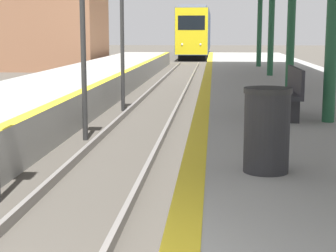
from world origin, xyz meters
TOP-DOWN VIEW (x-y plane):
  - train at (0.00, 55.24)m, footprint 2.75×23.75m
  - signal_far at (-0.96, 14.48)m, footprint 0.36×0.31m
  - trash_bin at (2.48, 3.40)m, footprint 0.54×0.54m
  - bench at (3.26, 7.62)m, footprint 0.44×1.80m
  - station_building at (-12.05, 33.67)m, footprint 13.66×6.45m

SIDE VIEW (x-z plane):
  - trash_bin at x=2.48m, z-range 0.91..1.87m
  - bench at x=3.26m, z-range 0.94..1.86m
  - train at x=0.00m, z-range 0.04..4.71m
  - station_building at x=-12.05m, z-range 0.01..6.02m
  - signal_far at x=-0.96m, z-range 0.91..5.49m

